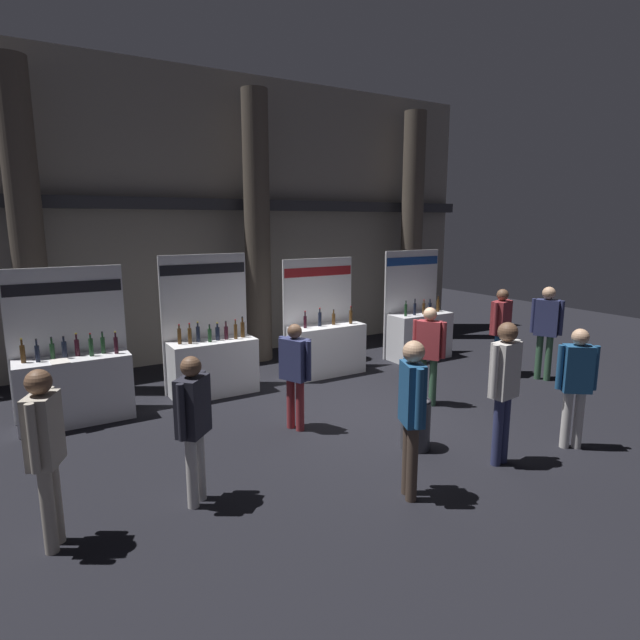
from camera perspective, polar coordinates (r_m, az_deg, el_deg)
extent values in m
plane|color=black|center=(8.57, 4.33, -10.06)|extent=(24.78, 24.78, 0.00)
cube|color=gray|center=(12.14, -8.60, 10.94)|extent=(12.39, 0.25, 6.20)
cube|color=#2D2D33|center=(11.87, -8.07, 12.46)|extent=(12.39, 0.20, 0.24)
cylinder|color=#51473D|center=(10.38, -29.61, 8.40)|extent=(0.55, 0.55, 5.73)
cylinder|color=#51473D|center=(11.37, -6.92, 9.82)|extent=(0.55, 0.55, 5.73)
cylinder|color=#51473D|center=(13.74, 10.10, 9.90)|extent=(0.55, 0.55, 5.73)
cube|color=white|center=(8.81, -25.35, -7.00)|extent=(1.62, 0.60, 1.03)
cube|color=white|center=(8.97, -25.93, -2.29)|extent=(1.70, 0.04, 2.37)
cube|color=black|center=(8.81, -26.38, 3.19)|extent=(1.65, 0.01, 0.18)
cylinder|color=#472D14|center=(8.67, -29.93, -3.28)|extent=(0.07, 0.07, 0.26)
cylinder|color=#472D14|center=(8.63, -30.04, -2.16)|extent=(0.03, 0.03, 0.09)
cylinder|color=gold|center=(8.62, -30.08, -1.81)|extent=(0.03, 0.03, 0.02)
cylinder|color=black|center=(8.62, -28.70, -3.29)|extent=(0.06, 0.06, 0.25)
cylinder|color=black|center=(8.58, -28.80, -2.22)|extent=(0.03, 0.03, 0.08)
cylinder|color=black|center=(8.57, -28.83, -1.88)|extent=(0.03, 0.03, 0.02)
cylinder|color=#19381E|center=(8.71, -27.40, -3.09)|extent=(0.07, 0.07, 0.23)
cylinder|color=#19381E|center=(8.67, -27.49, -2.06)|extent=(0.03, 0.03, 0.09)
cylinder|color=black|center=(8.66, -27.52, -1.71)|extent=(0.03, 0.03, 0.02)
cylinder|color=black|center=(8.66, -26.34, -2.98)|extent=(0.07, 0.07, 0.26)
cylinder|color=black|center=(8.62, -26.43, -1.92)|extent=(0.03, 0.03, 0.07)
cylinder|color=black|center=(8.61, -26.45, -1.65)|extent=(0.03, 0.03, 0.02)
cylinder|color=black|center=(8.73, -25.20, -2.79)|extent=(0.07, 0.07, 0.26)
cylinder|color=black|center=(8.69, -25.29, -1.70)|extent=(0.03, 0.03, 0.09)
cylinder|color=gold|center=(8.68, -25.32, -1.36)|extent=(0.03, 0.03, 0.02)
cylinder|color=#19381E|center=(8.63, -23.91, -2.77)|extent=(0.06, 0.06, 0.27)
cylinder|color=#19381E|center=(8.60, -24.00, -1.67)|extent=(0.03, 0.03, 0.07)
cylinder|color=red|center=(8.59, -24.02, -1.39)|extent=(0.03, 0.03, 0.02)
cylinder|color=#19381E|center=(8.73, -22.80, -2.59)|extent=(0.06, 0.06, 0.26)
cylinder|color=#19381E|center=(8.70, -22.88, -1.53)|extent=(0.03, 0.03, 0.07)
cylinder|color=black|center=(8.69, -22.90, -1.24)|extent=(0.03, 0.03, 0.02)
cylinder|color=black|center=(8.64, -21.56, -2.62)|extent=(0.06, 0.06, 0.26)
cylinder|color=black|center=(8.61, -21.64, -1.54)|extent=(0.03, 0.03, 0.07)
cylinder|color=gold|center=(8.60, -21.66, -1.24)|extent=(0.03, 0.03, 0.02)
cube|color=silver|center=(8.49, -26.75, -4.11)|extent=(0.26, 0.34, 0.02)
cube|color=white|center=(9.43, -11.65, -5.16)|extent=(1.51, 0.60, 0.98)
cube|color=white|center=(9.57, -12.50, -0.34)|extent=(1.58, 0.04, 2.48)
cube|color=black|center=(9.41, -12.70, 5.51)|extent=(1.54, 0.01, 0.18)
cylinder|color=#472D14|center=(9.16, -15.23, -1.76)|extent=(0.06, 0.06, 0.27)
cylinder|color=#472D14|center=(9.12, -15.29, -0.75)|extent=(0.03, 0.03, 0.06)
cylinder|color=red|center=(9.12, -15.30, -0.51)|extent=(0.03, 0.03, 0.02)
cylinder|color=#472D14|center=(9.14, -14.16, -1.72)|extent=(0.07, 0.07, 0.27)
cylinder|color=#472D14|center=(9.10, -14.21, -0.66)|extent=(0.03, 0.03, 0.07)
cylinder|color=red|center=(9.09, -14.22, -0.38)|extent=(0.03, 0.03, 0.02)
cylinder|color=black|center=(9.22, -13.29, -1.55)|extent=(0.07, 0.07, 0.27)
cylinder|color=black|center=(9.19, -13.34, -0.50)|extent=(0.03, 0.03, 0.07)
cylinder|color=gold|center=(9.18, -13.35, -0.22)|extent=(0.03, 0.03, 0.02)
cylinder|color=#19381E|center=(9.20, -12.06, -1.67)|extent=(0.07, 0.07, 0.23)
cylinder|color=#19381E|center=(9.16, -12.09, -0.77)|extent=(0.03, 0.03, 0.06)
cylinder|color=black|center=(9.16, -12.10, -0.52)|extent=(0.03, 0.03, 0.02)
cylinder|color=black|center=(9.30, -11.23, -1.50)|extent=(0.08, 0.08, 0.23)
cylinder|color=black|center=(9.26, -11.26, -0.57)|extent=(0.03, 0.03, 0.07)
cylinder|color=gold|center=(9.26, -11.27, -0.30)|extent=(0.03, 0.03, 0.02)
cylinder|color=black|center=(9.34, -10.30, -1.42)|extent=(0.07, 0.07, 0.23)
cylinder|color=black|center=(9.30, -10.34, -0.47)|extent=(0.03, 0.03, 0.08)
cylinder|color=black|center=(9.29, -10.35, -0.16)|extent=(0.03, 0.03, 0.02)
cylinder|color=#472D14|center=(9.34, -9.28, -1.28)|extent=(0.06, 0.06, 0.26)
cylinder|color=#472D14|center=(9.30, -9.31, -0.26)|extent=(0.03, 0.03, 0.08)
cylinder|color=red|center=(9.30, -9.32, 0.02)|extent=(0.03, 0.03, 0.02)
cylinder|color=#472D14|center=(9.45, -8.53, -1.08)|extent=(0.07, 0.07, 0.28)
cylinder|color=#472D14|center=(9.42, -8.56, 0.01)|extent=(0.03, 0.03, 0.09)
cylinder|color=black|center=(9.41, -8.57, 0.33)|extent=(0.03, 0.03, 0.02)
cube|color=white|center=(10.43, 0.75, -3.31)|extent=(1.52, 0.60, 1.01)
cube|color=white|center=(10.57, -0.21, 0.54)|extent=(1.60, 0.04, 2.32)
cube|color=maroon|center=(10.43, -0.15, 5.36)|extent=(1.55, 0.01, 0.18)
cylinder|color=black|center=(10.05, -1.65, -0.23)|extent=(0.06, 0.06, 0.23)
cylinder|color=black|center=(10.02, -1.65, 0.67)|extent=(0.03, 0.03, 0.09)
cylinder|color=red|center=(10.01, -1.66, 0.97)|extent=(0.03, 0.03, 0.02)
cylinder|color=black|center=(10.22, -0.02, 0.08)|extent=(0.07, 0.07, 0.28)
cylinder|color=black|center=(10.19, -0.02, 1.04)|extent=(0.03, 0.03, 0.07)
cylinder|color=red|center=(10.18, -0.02, 1.30)|extent=(0.03, 0.03, 0.02)
cylinder|color=#472D14|center=(10.37, 1.51, 0.10)|extent=(0.07, 0.07, 0.22)
cylinder|color=#472D14|center=(10.35, 1.51, 0.90)|extent=(0.03, 0.03, 0.07)
cylinder|color=black|center=(10.34, 1.51, 1.14)|extent=(0.03, 0.03, 0.02)
cylinder|color=#472D14|center=(10.48, 3.41, 0.32)|extent=(0.07, 0.07, 0.27)
cylinder|color=#472D14|center=(10.45, 3.42, 1.24)|extent=(0.03, 0.03, 0.07)
cylinder|color=red|center=(10.45, 3.43, 1.48)|extent=(0.03, 0.03, 0.02)
cube|color=white|center=(11.81, 10.94, -1.76)|extent=(1.43, 0.60, 1.03)
cube|color=white|center=(11.93, 9.98, 1.79)|extent=(1.51, 0.04, 2.41)
cube|color=navy|center=(11.80, 10.21, 6.42)|extent=(1.46, 0.01, 0.18)
cylinder|color=#19381E|center=(11.32, 9.43, 1.07)|extent=(0.06, 0.06, 0.26)
cylinder|color=#19381E|center=(11.29, 9.46, 1.88)|extent=(0.03, 0.03, 0.06)
cylinder|color=black|center=(11.29, 9.46, 2.08)|extent=(0.03, 0.03, 0.02)
cylinder|color=black|center=(11.48, 10.40, 1.18)|extent=(0.06, 0.06, 0.26)
cylinder|color=black|center=(11.45, 10.43, 2.03)|extent=(0.03, 0.03, 0.08)
cylinder|color=black|center=(11.44, 10.43, 2.27)|extent=(0.03, 0.03, 0.02)
cylinder|color=#472D14|center=(11.62, 11.36, 1.23)|extent=(0.06, 0.06, 0.25)
cylinder|color=#472D14|center=(11.60, 11.39, 1.99)|extent=(0.03, 0.03, 0.06)
cylinder|color=red|center=(11.59, 11.39, 2.18)|extent=(0.03, 0.03, 0.02)
cylinder|color=black|center=(11.83, 12.01, 1.32)|extent=(0.07, 0.07, 0.23)
cylinder|color=black|center=(11.81, 12.03, 2.03)|extent=(0.03, 0.03, 0.07)
cylinder|color=black|center=(11.80, 12.04, 2.23)|extent=(0.03, 0.03, 0.02)
cylinder|color=#472D14|center=(12.01, 12.87, 1.54)|extent=(0.07, 0.07, 0.27)
cylinder|color=#472D14|center=(11.98, 12.91, 2.38)|extent=(0.03, 0.03, 0.09)
cylinder|color=black|center=(11.98, 12.92, 2.63)|extent=(0.03, 0.03, 0.02)
cylinder|color=#38383D|center=(7.28, 10.48, -11.26)|extent=(0.40, 0.40, 0.68)
torus|color=black|center=(7.16, 10.58, -8.66)|extent=(0.39, 0.39, 0.02)
cylinder|color=#33563D|center=(10.96, 23.87, -3.89)|extent=(0.12, 0.12, 0.88)
cylinder|color=#33563D|center=(10.99, 22.97, -3.78)|extent=(0.12, 0.12, 0.88)
cube|color=navy|center=(10.81, 23.73, 0.23)|extent=(0.37, 0.47, 0.70)
sphere|color=tan|center=(10.74, 23.93, 2.73)|extent=(0.24, 0.24, 0.24)
cylinder|color=navy|center=(10.77, 25.06, 0.18)|extent=(0.08, 0.08, 0.66)
cylinder|color=navy|center=(10.85, 22.43, 0.46)|extent=(0.08, 0.08, 0.66)
cylinder|color=#33563D|center=(8.95, 11.18, -6.60)|extent=(0.12, 0.12, 0.81)
cylinder|color=#33563D|center=(8.91, 12.33, -6.74)|extent=(0.12, 0.12, 0.81)
cube|color=maroon|center=(8.74, 11.94, -2.15)|extent=(0.38, 0.44, 0.64)
sphere|color=tan|center=(8.65, 12.05, 0.65)|extent=(0.22, 0.22, 0.22)
cylinder|color=maroon|center=(8.80, 10.42, -1.91)|extent=(0.08, 0.08, 0.61)
cylinder|color=maroon|center=(8.68, 13.48, -2.20)|extent=(0.08, 0.08, 0.61)
cylinder|color=#ADA393|center=(5.81, -27.18, -17.38)|extent=(0.12, 0.12, 0.85)
cylinder|color=#ADA393|center=(5.68, -27.77, -18.11)|extent=(0.12, 0.12, 0.85)
cube|color=#ADA393|center=(5.44, -28.18, -10.65)|extent=(0.36, 0.42, 0.67)
sphere|color=brown|center=(5.30, -28.62, -6.02)|extent=(0.23, 0.23, 0.23)
cylinder|color=#ADA393|center=(5.63, -27.36, -9.69)|extent=(0.08, 0.08, 0.64)
cylinder|color=#ADA393|center=(5.24, -29.10, -11.34)|extent=(0.08, 0.08, 0.64)
cylinder|color=#47382D|center=(5.98, 10.11, -15.33)|extent=(0.12, 0.12, 0.87)
cylinder|color=#47382D|center=(6.11, 9.65, -14.72)|extent=(0.12, 0.12, 0.87)
cube|color=navy|center=(5.75, 10.14, -8.00)|extent=(0.32, 0.41, 0.69)
sphere|color=tan|center=(5.61, 10.30, -3.45)|extent=(0.24, 0.24, 0.24)
cylinder|color=navy|center=(5.54, 10.88, -8.56)|extent=(0.08, 0.08, 0.66)
cylinder|color=navy|center=(5.94, 9.46, -7.17)|extent=(0.08, 0.08, 0.66)
cylinder|color=navy|center=(7.14, 19.64, -11.25)|extent=(0.12, 0.12, 0.89)
cylinder|color=navy|center=(7.03, 18.98, -11.58)|extent=(0.12, 0.12, 0.89)
cube|color=silver|center=(6.83, 19.73, -5.20)|extent=(0.38, 0.26, 0.70)
sphere|color=brown|center=(6.72, 19.99, -1.26)|extent=(0.24, 0.24, 0.24)
cylinder|color=silver|center=(7.01, 20.75, -4.71)|extent=(0.08, 0.08, 0.67)
cylinder|color=silver|center=(6.64, 18.68, -5.43)|extent=(0.08, 0.08, 0.67)
cylinder|color=navy|center=(10.93, 18.90, -3.70)|extent=(0.12, 0.12, 0.84)
cylinder|color=navy|center=(11.09, 19.28, -3.50)|extent=(0.12, 0.12, 0.84)
cube|color=maroon|center=(10.85, 19.34, 0.25)|extent=(0.51, 0.37, 0.67)
sphere|color=brown|center=(10.78, 19.49, 2.63)|extent=(0.23, 0.23, 0.23)
cylinder|color=maroon|center=(10.60, 18.76, 0.14)|extent=(0.08, 0.08, 0.63)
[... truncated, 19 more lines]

